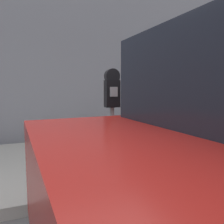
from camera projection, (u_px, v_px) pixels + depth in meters
sidewalk at (63, 162)px, 3.76m from camera, size 24.00×2.80×0.14m
building_facade at (48, 16)px, 5.22m from camera, size 24.00×0.30×6.11m
parking_meter at (112, 101)px, 2.68m from camera, size 0.18×0.12×1.43m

